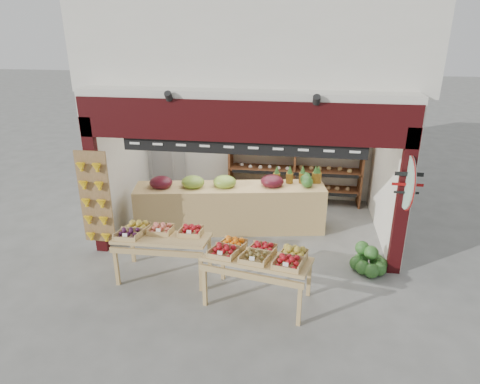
% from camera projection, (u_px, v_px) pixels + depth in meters
% --- Properties ---
extents(ground, '(60.00, 60.00, 0.00)m').
position_uv_depth(ground, '(248.00, 234.00, 9.03)').
color(ground, slate).
rests_on(ground, ground).
extents(shop_structure, '(6.36, 5.12, 5.40)m').
position_uv_depth(shop_structure, '(259.00, 35.00, 9.06)').
color(shop_structure, silver).
rests_on(shop_structure, ground).
extents(banana_board, '(0.60, 0.15, 1.80)m').
position_uv_depth(banana_board, '(95.00, 200.00, 7.91)').
color(banana_board, '#966E44').
rests_on(banana_board, ground).
extents(gift_sign, '(0.04, 0.93, 0.92)m').
position_uv_depth(gift_sign, '(408.00, 182.00, 6.96)').
color(gift_sign, '#AAD6BC').
rests_on(gift_sign, ground).
extents(back_shelving, '(3.20, 0.53, 1.96)m').
position_uv_depth(back_shelving, '(295.00, 157.00, 10.26)').
color(back_shelving, brown).
rests_on(back_shelving, ground).
extents(refrigerator, '(0.80, 0.80, 1.76)m').
position_uv_depth(refrigerator, '(167.00, 163.00, 10.72)').
color(refrigerator, '#B7B8BE').
rests_on(refrigerator, ground).
extents(cardboard_stack, '(1.03, 0.85, 0.65)m').
position_uv_depth(cardboard_stack, '(171.00, 213.00, 9.47)').
color(cardboard_stack, beige).
rests_on(cardboard_stack, ground).
extents(mid_counter, '(4.03, 1.45, 1.22)m').
position_uv_depth(mid_counter, '(230.00, 206.00, 9.08)').
color(mid_counter, tan).
rests_on(mid_counter, ground).
extents(display_table_left, '(1.59, 0.91, 1.00)m').
position_uv_depth(display_table_left, '(158.00, 235.00, 7.38)').
color(display_table_left, tan).
rests_on(display_table_left, ground).
extents(display_table_right, '(1.75, 1.18, 1.03)m').
position_uv_depth(display_table_right, '(258.00, 256.00, 6.62)').
color(display_table_right, tan).
rests_on(display_table_right, ground).
extents(watermelon_pile, '(0.68, 0.65, 0.49)m').
position_uv_depth(watermelon_pile, '(369.00, 262.00, 7.67)').
color(watermelon_pile, '#1D4717').
rests_on(watermelon_pile, ground).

